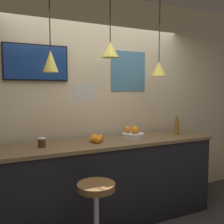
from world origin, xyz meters
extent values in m
cube|color=beige|center=(0.00, 1.16, 1.45)|extent=(8.00, 0.06, 2.90)
cube|color=black|center=(0.00, 0.73, 0.49)|extent=(2.60, 0.61, 0.98)
cube|color=brown|center=(0.00, 0.73, 1.00)|extent=(2.64, 0.65, 0.04)
cylinder|color=brown|center=(-0.45, 0.12, 0.74)|extent=(0.36, 0.36, 0.06)
cylinder|color=beige|center=(0.30, 0.72, 1.05)|extent=(0.29, 0.29, 0.07)
sphere|color=orange|center=(0.35, 0.76, 1.13)|extent=(0.09, 0.09, 0.09)
sphere|color=orange|center=(0.31, 0.70, 1.13)|extent=(0.08, 0.08, 0.08)
sphere|color=orange|center=(0.33, 0.70, 1.13)|extent=(0.08, 0.08, 0.08)
sphere|color=orange|center=(0.26, 0.80, 1.13)|extent=(0.08, 0.08, 0.08)
sphere|color=orange|center=(-0.25, 0.75, 1.05)|extent=(0.07, 0.07, 0.07)
sphere|color=orange|center=(-0.18, 0.71, 1.06)|extent=(0.08, 0.08, 0.08)
sphere|color=orange|center=(-0.19, 0.68, 1.05)|extent=(0.07, 0.07, 0.07)
sphere|color=orange|center=(-0.14, 0.76, 1.06)|extent=(0.08, 0.08, 0.08)
sphere|color=orange|center=(-0.24, 0.74, 1.06)|extent=(0.08, 0.08, 0.08)
sphere|color=orange|center=(-0.23, 0.65, 1.06)|extent=(0.08, 0.08, 0.08)
sphere|color=orange|center=(-0.24, 0.72, 1.06)|extent=(0.08, 0.08, 0.08)
sphere|color=orange|center=(-0.22, 0.74, 1.06)|extent=(0.08, 0.08, 0.08)
sphere|color=orange|center=(-0.21, 0.78, 1.06)|extent=(0.08, 0.08, 0.08)
sphere|color=orange|center=(-0.20, 0.82, 1.06)|extent=(0.08, 0.08, 0.08)
sphere|color=orange|center=(-0.25, 0.72, 1.05)|extent=(0.07, 0.07, 0.07)
cylinder|color=olive|center=(1.00, 0.72, 1.12)|extent=(0.07, 0.07, 0.21)
cylinder|color=olive|center=(1.00, 0.72, 1.25)|extent=(0.03, 0.03, 0.05)
cylinder|color=#562D19|center=(-0.84, 0.72, 1.07)|extent=(0.08, 0.08, 0.09)
cylinder|color=white|center=(-0.84, 0.72, 1.12)|extent=(0.08, 0.08, 0.01)
cylinder|color=black|center=(-0.71, 0.78, 2.43)|extent=(0.01, 0.01, 0.73)
cone|color=#EAD14C|center=(-0.71, 0.78, 1.95)|extent=(0.17, 0.17, 0.24)
sphere|color=#F9EFCC|center=(-0.71, 0.78, 1.85)|extent=(0.04, 0.04, 0.04)
cylinder|color=black|center=(0.00, 0.78, 2.50)|extent=(0.01, 0.01, 0.59)
cone|color=#EAD14C|center=(0.00, 0.78, 2.12)|extent=(0.21, 0.21, 0.18)
sphere|color=#F9EFCC|center=(0.00, 0.78, 2.05)|extent=(0.04, 0.04, 0.04)
cylinder|color=black|center=(0.71, 0.78, 2.40)|extent=(0.01, 0.01, 0.79)
cone|color=#EAD14C|center=(0.71, 0.78, 1.91)|extent=(0.21, 0.21, 0.19)
sphere|color=#F9EFCC|center=(0.71, 0.78, 1.84)|extent=(0.04, 0.04, 0.04)
cube|color=black|center=(-0.82, 1.11, 1.96)|extent=(0.75, 0.04, 0.43)
cube|color=navy|center=(-0.82, 1.09, 1.96)|extent=(0.72, 0.01, 0.40)
cube|color=silver|center=(-0.44, 0.48, 1.62)|extent=(0.24, 0.01, 0.17)
cube|color=teal|center=(0.45, 1.13, 1.90)|extent=(0.54, 0.01, 0.56)
camera|label=1|loc=(-1.29, -1.99, 1.64)|focal=40.00mm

